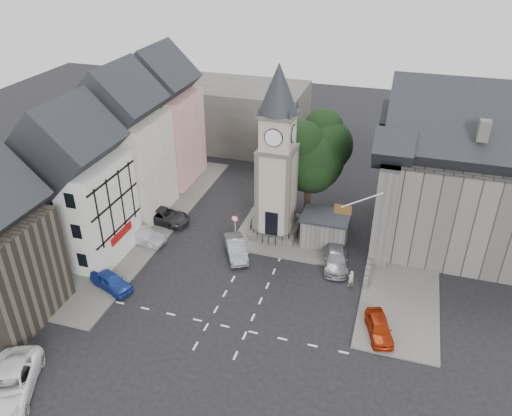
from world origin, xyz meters
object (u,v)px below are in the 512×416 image
(clock_tower, at_px, (277,155))
(pedestrian, at_px, (351,278))
(car_west_blue, at_px, (111,281))
(car_east_red, at_px, (379,327))
(stone_shelter, at_px, (325,230))

(clock_tower, distance_m, pedestrian, 12.42)
(clock_tower, bearing_deg, car_west_blue, -131.26)
(car_west_blue, height_order, pedestrian, pedestrian)
(car_west_blue, xyz_separation_m, car_east_red, (21.28, 1.05, -0.02))
(clock_tower, relative_size, stone_shelter, 3.78)
(clock_tower, xyz_separation_m, car_east_red, (10.72, -10.99, -7.46))
(car_west_blue, distance_m, pedestrian, 19.52)
(car_east_red, bearing_deg, pedestrian, 101.33)
(pedestrian, bearing_deg, car_east_red, 82.56)
(clock_tower, bearing_deg, car_east_red, -45.72)
(car_west_blue, bearing_deg, pedestrian, -51.39)
(stone_shelter, relative_size, car_east_red, 1.10)
(clock_tower, distance_m, car_west_blue, 17.66)
(clock_tower, distance_m, stone_shelter, 8.15)
(stone_shelter, xyz_separation_m, pedestrian, (3.20, -5.50, -0.80))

